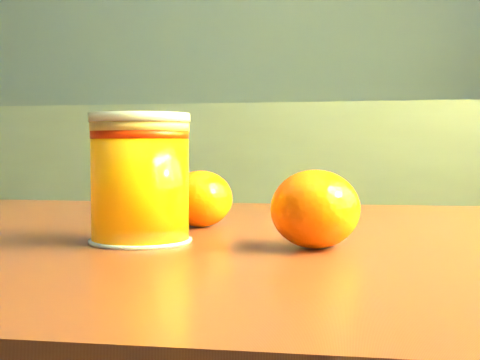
# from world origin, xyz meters

# --- Properties ---
(kitchen_counter) EXTENTS (3.15, 0.60, 0.90)m
(kitchen_counter) POSITION_xyz_m (0.00, 1.45, 0.45)
(kitchen_counter) COLOR #4F5054
(kitchen_counter) RESTS_ON ground
(table) EXTENTS (0.98, 0.71, 0.71)m
(table) POSITION_xyz_m (0.97, 0.03, 0.62)
(table) COLOR maroon
(table) RESTS_ON ground
(juice_glass) EXTENTS (0.08, 0.08, 0.10)m
(juice_glass) POSITION_xyz_m (0.88, -0.03, 0.76)
(juice_glass) COLOR orange
(juice_glass) RESTS_ON table
(orange_front) EXTENTS (0.09, 0.09, 0.06)m
(orange_front) POSITION_xyz_m (1.03, -0.03, 0.74)
(orange_front) COLOR #FF5D05
(orange_front) RESTS_ON table
(orange_back) EXTENTS (0.06, 0.06, 0.06)m
(orange_back) POSITION_xyz_m (0.90, 0.08, 0.74)
(orange_back) COLOR #FF5D05
(orange_back) RESTS_ON table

